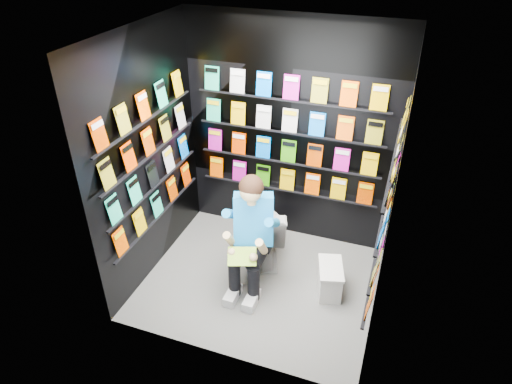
% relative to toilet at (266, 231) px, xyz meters
% --- Properties ---
extents(floor, '(2.40, 2.40, 0.00)m').
position_rel_toilet_xyz_m(floor, '(0.08, -0.42, -0.37)').
color(floor, '#5F5F5C').
rests_on(floor, ground).
extents(ceiling, '(2.40, 2.40, 0.00)m').
position_rel_toilet_xyz_m(ceiling, '(0.08, -0.42, 2.23)').
color(ceiling, white).
rests_on(ceiling, floor).
extents(wall_back, '(2.40, 0.04, 2.60)m').
position_rel_toilet_xyz_m(wall_back, '(0.08, 0.58, 0.93)').
color(wall_back, black).
rests_on(wall_back, floor).
extents(wall_front, '(2.40, 0.04, 2.60)m').
position_rel_toilet_xyz_m(wall_front, '(0.08, -1.42, 0.93)').
color(wall_front, black).
rests_on(wall_front, floor).
extents(wall_left, '(0.04, 2.00, 2.60)m').
position_rel_toilet_xyz_m(wall_left, '(-1.12, -0.42, 0.93)').
color(wall_left, black).
rests_on(wall_left, floor).
extents(wall_right, '(0.04, 2.00, 2.60)m').
position_rel_toilet_xyz_m(wall_right, '(1.28, -0.42, 0.93)').
color(wall_right, black).
rests_on(wall_right, floor).
extents(comics_back, '(2.10, 0.06, 1.37)m').
position_rel_toilet_xyz_m(comics_back, '(0.08, 0.55, 0.94)').
color(comics_back, '#E43A00').
rests_on(comics_back, wall_back).
extents(comics_left, '(0.06, 1.70, 1.37)m').
position_rel_toilet_xyz_m(comics_left, '(-1.09, -0.42, 0.94)').
color(comics_left, '#E43A00').
rests_on(comics_left, wall_left).
extents(comics_right, '(0.06, 1.70, 1.37)m').
position_rel_toilet_xyz_m(comics_right, '(1.25, -0.42, 0.94)').
color(comics_right, '#E43A00').
rests_on(comics_right, wall_right).
extents(toilet, '(0.64, 0.85, 0.73)m').
position_rel_toilet_xyz_m(toilet, '(0.00, 0.00, 0.00)').
color(toilet, white).
rests_on(toilet, floor).
extents(longbox, '(0.32, 0.44, 0.30)m').
position_rel_toilet_xyz_m(longbox, '(0.81, -0.30, -0.22)').
color(longbox, silver).
rests_on(longbox, floor).
extents(longbox_lid, '(0.34, 0.47, 0.03)m').
position_rel_toilet_xyz_m(longbox_lid, '(0.81, -0.30, -0.05)').
color(longbox_lid, silver).
rests_on(longbox_lid, longbox).
extents(reader, '(0.77, 0.92, 1.45)m').
position_rel_toilet_xyz_m(reader, '(0.00, -0.38, 0.41)').
color(reader, '#086FC0').
rests_on(reader, toilet).
extents(held_comic, '(0.32, 0.24, 0.12)m').
position_rel_toilet_xyz_m(held_comic, '(-0.00, -0.73, 0.21)').
color(held_comic, green).
rests_on(held_comic, reader).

